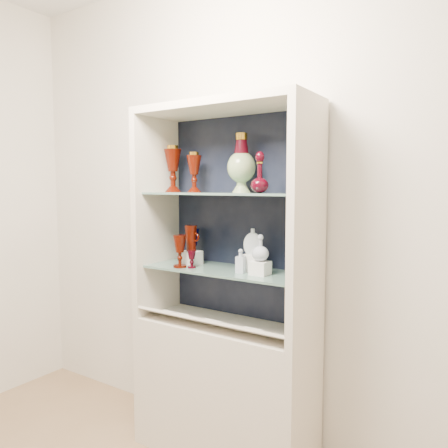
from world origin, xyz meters
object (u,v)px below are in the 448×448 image
Objects in this scene: pedestal_lamp_right at (173,169)px; lidded_bowl at (294,185)px; ruby_decanter_a at (260,170)px; ruby_decanter_b at (302,173)px; ruby_goblet_small at (192,259)px; cobalt_goblet at (192,245)px; clear_round_decanter at (260,249)px; ruby_pitcher at (191,238)px; flat_flask at (253,241)px; clear_square_bottle at (241,261)px; pedestal_lamp_left at (194,172)px; enamel_urn at (241,163)px; cameo_medallion at (302,245)px; ruby_goblet_tall at (180,251)px.

pedestal_lamp_right reaches higher than lidded_bowl.
ruby_decanter_a reaches higher than ruby_decanter_b.
cobalt_goblet is at bearing 126.44° from ruby_goblet_small.
ruby_pitcher is at bearing 176.23° from clear_round_decanter.
ruby_pitcher is 0.39m from flat_flask.
ruby_goblet_small is at bearing -176.98° from flat_flask.
clear_square_bottle is at bearing -173.00° from ruby_decanter_b.
pedestal_lamp_left is 0.38m from ruby_pitcher.
cobalt_goblet is at bearing 128.05° from ruby_pitcher.
enamel_urn is at bearing 2.96° from pedestal_lamp_left.
clear_square_bottle is at bearing -60.38° from enamel_urn.
ruby_goblet_small is 0.76× the size of clear_square_bottle.
ruby_goblet_small is at bearing -160.13° from cameo_medallion.
pedestal_lamp_left is 1.73× the size of clear_round_decanter.
pedestal_lamp_right is at bearing 177.44° from ruby_decanter_b.
pedestal_lamp_left is 0.72× the size of enamel_urn.
ruby_goblet_small is 0.74× the size of clear_round_decanter.
ruby_decanter_a is 0.49m from clear_square_bottle.
cobalt_goblet is (-0.74, 0.09, -0.42)m from ruby_decanter_b.
ruby_goblet_tall is 1.88× the size of ruby_goblet_small.
clear_round_decanter is at bearing 108.44° from ruby_decanter_a.
flat_flask is at bearing -10.87° from enamel_urn.
clear_square_bottle is (0.42, -0.13, -0.04)m from cobalt_goblet.
clear_square_bottle is 0.88× the size of flat_flask.
pedestal_lamp_right is at bearing 164.80° from flat_flask.
cobalt_goblet is 1.60× the size of clear_square_bottle.
ruby_goblet_small is 0.67× the size of flat_flask.
cobalt_goblet reaches higher than ruby_goblet_small.
ruby_decanter_a reaches higher than clear_square_bottle.
cameo_medallion reaches higher than cobalt_goblet.
clear_round_decanter is (-0.21, 0.06, -0.32)m from lidded_bowl.
pedestal_lamp_right is 0.47m from enamel_urn.
ruby_decanter_b is 0.78m from ruby_goblet_small.
pedestal_lamp_right is 0.65m from ruby_decanter_a.
clear_round_decanter is (0.53, -0.12, 0.03)m from cobalt_goblet.
clear_round_decanter is (0.47, 0.07, 0.04)m from ruby_goblet_tall.
ruby_decanter_a is 0.21m from lidded_bowl.
pedestal_lamp_right reaches higher than pedestal_lamp_left.
cameo_medallion is at bearing -1.35° from pedestal_lamp_right.
pedestal_lamp_right is 0.68m from flat_flask.
ruby_goblet_tall is at bearing -160.36° from ruby_goblet_small.
cameo_medallion is (0.21, 0.04, 0.03)m from clear_round_decanter.
ruby_decanter_a is 1.27× the size of ruby_goblet_tall.
ruby_goblet_small is at bearing -46.38° from ruby_pitcher.
clear_round_decanter is at bearing -12.54° from cobalt_goblet.
ruby_goblet_small is (0.06, -0.11, -0.49)m from pedestal_lamp_left.
enamel_urn is at bearing 147.79° from ruby_decanter_a.
lidded_bowl is at bearing -14.91° from clear_round_decanter.
clear_round_decanter is 0.99× the size of cameo_medallion.
enamel_urn is 0.42m from flat_flask.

